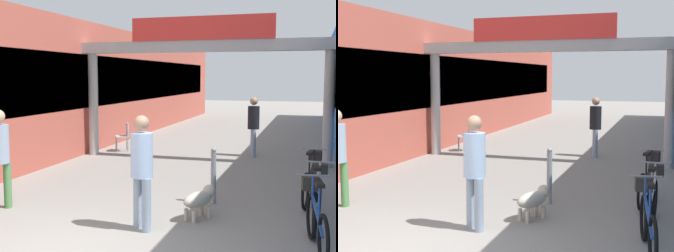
# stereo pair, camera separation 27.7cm
# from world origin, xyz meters

# --- Properties ---
(storefront_left) EXTENTS (3.00, 26.00, 4.01)m
(storefront_left) POSITION_xyz_m (-5.09, 11.00, 2.01)
(storefront_left) COLOR #B25142
(storefront_left) RESTS_ON ground_plane
(arcade_sign_gateway) EXTENTS (7.40, 0.47, 3.98)m
(arcade_sign_gateway) POSITION_xyz_m (0.00, 7.67, 2.80)
(arcade_sign_gateway) COLOR #B2B2B2
(arcade_sign_gateway) RESTS_ON ground_plane
(pedestrian_with_dog) EXTENTS (0.47, 0.47, 1.78)m
(pedestrian_with_dog) POSITION_xyz_m (0.49, 1.56, 1.02)
(pedestrian_with_dog) COLOR #8C9EB2
(pedestrian_with_dog) RESTS_ON ground_plane
(pedestrian_carrying_crate) EXTENTS (0.40, 0.40, 1.75)m
(pedestrian_carrying_crate) POSITION_xyz_m (1.30, 8.77, 1.01)
(pedestrian_carrying_crate) COLOR #8C9EB2
(pedestrian_carrying_crate) RESTS_ON ground_plane
(dog_on_leash) EXTENTS (0.55, 0.76, 0.53)m
(dog_on_leash) POSITION_xyz_m (1.21, 2.38, 0.33)
(dog_on_leash) COLOR beige
(dog_on_leash) RESTS_ON ground_plane
(bicycle_blue_nearest) EXTENTS (0.46, 1.68, 0.98)m
(bicycle_blue_nearest) POSITION_xyz_m (3.04, 1.51, 0.44)
(bicycle_blue_nearest) COLOR black
(bicycle_blue_nearest) RESTS_ON ground_plane
(bicycle_silver_second) EXTENTS (0.46, 1.69, 0.98)m
(bicycle_silver_second) POSITION_xyz_m (3.08, 2.63, 0.44)
(bicycle_silver_second) COLOR black
(bicycle_silver_second) RESTS_ON ground_plane
(bicycle_black_third) EXTENTS (0.46, 1.68, 0.98)m
(bicycle_black_third) POSITION_xyz_m (2.96, 4.06, 0.44)
(bicycle_black_third) COLOR black
(bicycle_black_third) RESTS_ON ground_plane
(bollard_post_metal) EXTENTS (0.10, 0.10, 1.05)m
(bollard_post_metal) POSITION_xyz_m (1.23, 3.38, 0.53)
(bollard_post_metal) COLOR gray
(bollard_post_metal) RESTS_ON ground_plane
(cafe_chair_aluminium_nearer) EXTENTS (0.54, 0.54, 0.89)m
(cafe_chair_aluminium_nearer) POSITION_xyz_m (-2.70, 8.54, 0.54)
(cafe_chair_aluminium_nearer) COLOR gray
(cafe_chair_aluminium_nearer) RESTS_ON ground_plane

